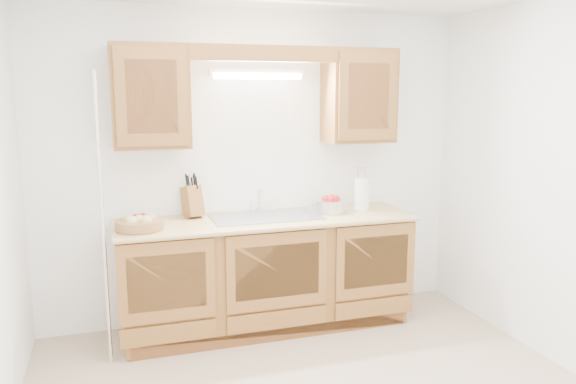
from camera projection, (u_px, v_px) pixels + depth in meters
name	position (u px, v px, depth m)	size (l,w,h in m)	color
room	(322.00, 201.00, 3.17)	(3.52, 3.50, 2.50)	tan
base_cabinets	(266.00, 274.00, 4.44)	(2.20, 0.60, 0.86)	brown
countertop	(266.00, 220.00, 4.35)	(2.30, 0.63, 0.04)	tan
upper_cabinet_left	(150.00, 97.00, 4.08)	(0.55, 0.33, 0.75)	brown
upper_cabinet_right	(359.00, 96.00, 4.57)	(0.55, 0.33, 0.75)	brown
valance	(265.00, 53.00, 4.13)	(2.20, 0.05, 0.12)	brown
fluorescent_fixture	(258.00, 74.00, 4.37)	(0.76, 0.08, 0.08)	white
sink	(266.00, 226.00, 4.38)	(0.84, 0.46, 0.36)	#9E9EA3
wire_shelf_pole	(103.00, 223.00, 3.74)	(0.03, 0.03, 2.00)	silver
outlet_plate	(362.00, 175.00, 4.88)	(0.08, 0.01, 0.12)	white
fruit_basket	(139.00, 223.00, 3.96)	(0.38, 0.38, 0.10)	#AA7644
knife_block	(192.00, 201.00, 4.35)	(0.17, 0.23, 0.35)	brown
orange_canister	(192.00, 202.00, 4.37)	(0.08, 0.08, 0.23)	#FF510E
soap_bottle	(192.00, 206.00, 4.37)	(0.08, 0.08, 0.17)	#236EB3
sponge	(320.00, 206.00, 4.74)	(0.12, 0.07, 0.02)	#CC333F
paper_towel	(362.00, 195.00, 4.59)	(0.15, 0.15, 0.31)	silver
apple_bowl	(330.00, 205.00, 4.53)	(0.36, 0.36, 0.14)	silver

